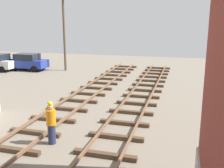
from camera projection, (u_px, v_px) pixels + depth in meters
The scene contains 3 objects.
parked_car_blue at pixel (27, 62), 27.79m from camera, with size 4.20×2.04×1.76m.
utility_pole_far at pixel (64, 31), 26.90m from camera, with size 1.80×0.24×7.89m.
track_worker_foreground at pixel (51, 123), 10.90m from camera, with size 0.40×0.40×1.87m.
Camera 1 is at (3.34, 1.39, 5.01)m, focal length 42.15 mm.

